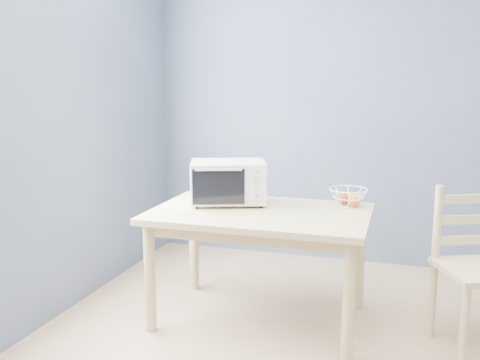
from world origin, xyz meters
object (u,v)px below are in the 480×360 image
(dining_table, at_px, (260,226))
(fruit_basket, at_px, (349,197))
(toaster_oven, at_px, (225,182))
(dining_chair, at_px, (478,271))

(dining_table, relative_size, fruit_basket, 4.83)
(fruit_basket, bearing_deg, toaster_oven, -167.20)
(dining_table, xyz_separation_m, dining_chair, (1.33, 0.01, -0.17))
(fruit_basket, bearing_deg, dining_table, -150.09)
(dining_table, bearing_deg, toaster_oven, 156.41)
(toaster_oven, distance_m, dining_chair, 1.67)
(toaster_oven, height_order, fruit_basket, toaster_oven)
(dining_table, height_order, dining_chair, dining_chair)
(fruit_basket, bearing_deg, dining_chair, -20.75)
(toaster_oven, bearing_deg, dining_chair, -23.89)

